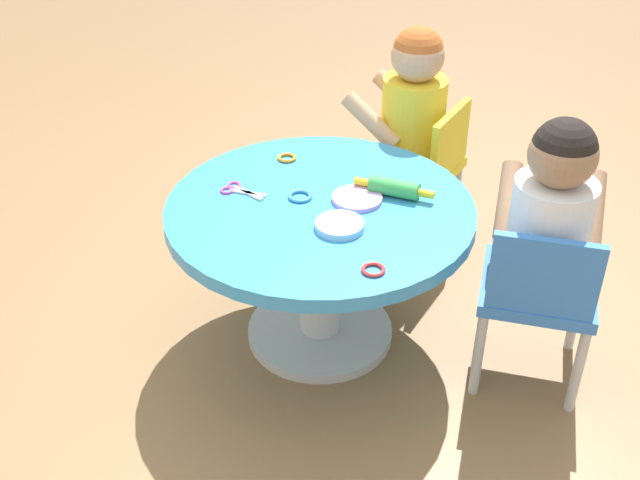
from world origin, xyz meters
TOP-DOWN VIEW (x-y plane):
  - ground_plane at (0.00, 0.00)m, footprint 10.00×10.00m
  - craft_table at (0.00, 0.00)m, footprint 0.86×0.86m
  - child_chair_left at (-0.35, -0.50)m, footprint 0.41×0.41m
  - seated_child_left at (-0.31, -0.52)m, footprint 0.44×0.41m
  - child_chair_right at (0.39, -0.47)m, footprint 0.42×0.42m
  - seated_child_right at (0.42, -0.44)m, footprint 0.44×0.43m
  - rolling_pin at (-0.01, -0.21)m, footprint 0.16×0.19m
  - craft_scissors at (0.14, 0.20)m, footprint 0.13×0.13m
  - playdough_blob_0 at (-0.01, -0.11)m, footprint 0.14×0.14m
  - playdough_blob_1 at (-0.13, -0.01)m, footprint 0.13×0.13m
  - cookie_cutter_0 at (-0.34, -0.03)m, footprint 0.06×0.06m
  - cookie_cutter_1 at (0.29, 0.02)m, footprint 0.06×0.06m
  - cookie_cutter_2 at (0.05, 0.04)m, footprint 0.07×0.07m

SIDE VIEW (x-z plane):
  - ground_plane at x=0.00m, z-range 0.00..0.00m
  - child_chair_left at x=-0.35m, z-range 0.04..0.57m
  - child_chair_right at x=0.39m, z-range 0.04..0.57m
  - craft_table at x=0.00m, z-range 0.12..0.58m
  - craft_scissors at x=0.14m, z-range 0.46..0.47m
  - cookie_cutter_0 at x=-0.34m, z-range 0.46..0.47m
  - cookie_cutter_1 at x=0.29m, z-range 0.46..0.47m
  - cookie_cutter_2 at x=0.05m, z-range 0.46..0.47m
  - playdough_blob_0 at x=-0.01m, z-range 0.46..0.48m
  - playdough_blob_1 at x=-0.13m, z-range 0.46..0.48m
  - rolling_pin at x=-0.01m, z-range 0.46..0.51m
  - seated_child_left at x=-0.31m, z-range 0.28..0.79m
  - seated_child_right at x=0.42m, z-range 0.28..0.79m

